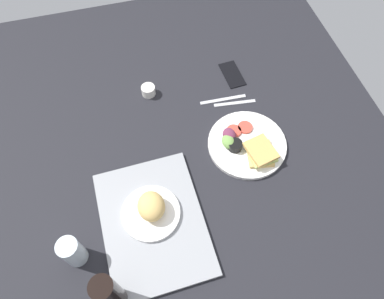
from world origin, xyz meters
TOP-DOWN VIEW (x-y plane):
  - ground_plane at (0.00, 0.00)cm, footprint 190.00×150.00cm
  - serving_tray at (-19.87, 22.31)cm, footprint 45.85×34.17cm
  - bread_plate_near at (-16.69, 21.92)cm, footprint 19.58×19.58cm
  - plate_with_salad at (0.03, -17.57)cm, footprint 29.31×29.31cm
  - drinking_glass at (-24.39, 47.55)cm, footprint 6.56×6.56cm
  - soda_bottle at (-40.29, 37.41)cm, footprint 6.40×6.40cm
  - espresso_cup at (34.68, 12.55)cm, footprint 5.60×5.60cm
  - fork at (20.68, -19.98)cm, footprint 3.38×17.05cm
  - knife at (23.68, -15.98)cm, footprint 2.33×19.05cm
  - cell_phone at (35.51, -23.83)cm, footprint 14.83×8.11cm

SIDE VIEW (x-z plane):
  - ground_plane at x=0.00cm, z-range -3.00..0.00cm
  - fork at x=20.68cm, z-range 0.00..0.50cm
  - knife at x=23.68cm, z-range 0.00..0.50cm
  - cell_phone at x=35.51cm, z-range 0.00..0.80cm
  - serving_tray at x=-19.87cm, z-range 0.00..1.60cm
  - plate_with_salad at x=0.03cm, z-range -1.02..4.38cm
  - espresso_cup at x=34.68cm, z-range 0.00..4.00cm
  - bread_plate_near at x=-16.69cm, z-range 0.39..8.81cm
  - drinking_glass at x=-24.39cm, z-range 0.00..12.68cm
  - soda_bottle at x=-40.29cm, z-range 0.00..23.66cm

